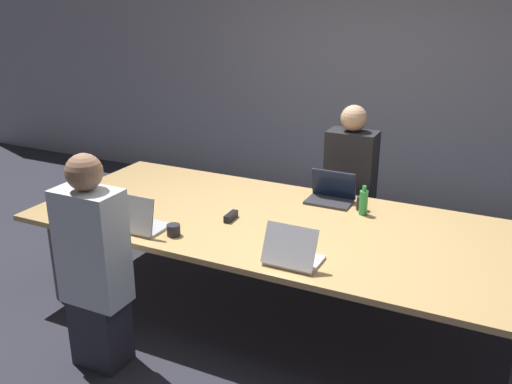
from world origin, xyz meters
TOP-DOWN VIEW (x-y plane):
  - ground_plane at (0.00, 0.00)m, footprint 24.00×24.00m
  - curtain_wall at (0.00, 2.51)m, footprint 12.00×0.06m
  - conference_table at (0.00, 0.00)m, footprint 3.57×1.49m
  - laptop_near_midright at (0.31, -0.56)m, footprint 0.32×0.26m
  - laptop_near_left at (-0.80, -0.57)m, footprint 0.32×0.26m
  - person_near_left at (-0.78, -1.04)m, footprint 0.40×0.24m
  - cup_near_left at (-0.55, -0.52)m, footprint 0.09×0.09m
  - laptop_far_center at (0.18, 0.53)m, footprint 0.35×0.23m
  - person_far_center at (0.19, 0.99)m, footprint 0.40×0.24m
  - cup_far_center at (0.43, 0.47)m, footprint 0.07×0.07m
  - bottle_far_center at (0.47, 0.39)m, footprint 0.06×0.06m
  - stapler at (-0.34, -0.12)m, footprint 0.05×0.15m

SIDE VIEW (x-z plane):
  - ground_plane at x=0.00m, z-range 0.00..0.00m
  - person_far_center at x=0.19m, z-range -0.02..1.37m
  - conference_table at x=0.00m, z-range 0.31..1.04m
  - person_near_left at x=-0.78m, z-range -0.02..1.37m
  - stapler at x=-0.34m, z-range 0.72..0.77m
  - cup_near_left at x=-0.55m, z-range 0.72..0.80m
  - cup_far_center at x=0.43m, z-range 0.72..0.83m
  - laptop_far_center at x=0.18m, z-range 0.68..0.91m
  - laptop_near_midright at x=0.31m, z-range 0.67..0.92m
  - laptop_near_left at x=-0.80m, z-range 0.67..0.93m
  - bottle_far_center at x=0.47m, z-range 0.71..0.93m
  - curtain_wall at x=0.00m, z-range 0.00..2.80m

